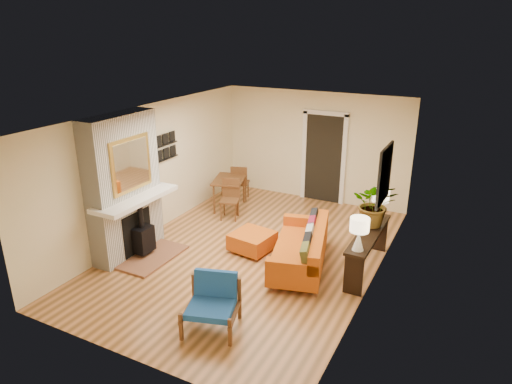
{
  "coord_description": "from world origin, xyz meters",
  "views": [
    {
      "loc": [
        3.56,
        -6.74,
        4.01
      ],
      "look_at": [
        0.0,
        0.2,
        1.15
      ],
      "focal_mm": 32.0,
      "sensor_mm": 36.0,
      "label": 1
    }
  ],
  "objects_px": {
    "lamp_far": "(380,200)",
    "houseplant": "(375,204)",
    "console_table": "(368,240)",
    "ottoman": "(252,241)",
    "lamp_near": "(359,230)",
    "sofa": "(304,249)",
    "blue_chair": "(213,299)",
    "dining_table": "(232,185)"
  },
  "relations": [
    {
      "from": "ottoman",
      "to": "lamp_far",
      "type": "xyz_separation_m",
      "value": [
        2.1,
        0.95,
        0.86
      ]
    },
    {
      "from": "sofa",
      "to": "blue_chair",
      "type": "xyz_separation_m",
      "value": [
        -0.52,
        -2.14,
        0.07
      ]
    },
    {
      "from": "sofa",
      "to": "dining_table",
      "type": "height_order",
      "value": "dining_table"
    },
    {
      "from": "sofa",
      "to": "houseplant",
      "type": "xyz_separation_m",
      "value": [
        1.01,
        0.67,
        0.79
      ]
    },
    {
      "from": "ottoman",
      "to": "lamp_near",
      "type": "height_order",
      "value": "lamp_near"
    },
    {
      "from": "sofa",
      "to": "lamp_near",
      "type": "height_order",
      "value": "lamp_near"
    },
    {
      "from": "lamp_near",
      "to": "lamp_far",
      "type": "relative_size",
      "value": 1.0
    },
    {
      "from": "lamp_far",
      "to": "houseplant",
      "type": "bearing_deg",
      "value": -91.46
    },
    {
      "from": "console_table",
      "to": "houseplant",
      "type": "relative_size",
      "value": 2.27
    },
    {
      "from": "lamp_far",
      "to": "houseplant",
      "type": "distance_m",
      "value": 0.4
    },
    {
      "from": "sofa",
      "to": "lamp_far",
      "type": "xyz_separation_m",
      "value": [
        1.02,
        1.06,
        0.72
      ]
    },
    {
      "from": "ottoman",
      "to": "houseplant",
      "type": "xyz_separation_m",
      "value": [
        2.09,
        0.56,
        0.92
      ]
    },
    {
      "from": "dining_table",
      "to": "console_table",
      "type": "distance_m",
      "value": 3.77
    },
    {
      "from": "sofa",
      "to": "houseplant",
      "type": "relative_size",
      "value": 2.61
    },
    {
      "from": "blue_chair",
      "to": "ottoman",
      "type": "bearing_deg",
      "value": 103.88
    },
    {
      "from": "ottoman",
      "to": "houseplant",
      "type": "height_order",
      "value": "houseplant"
    },
    {
      "from": "ottoman",
      "to": "houseplant",
      "type": "distance_m",
      "value": 2.35
    },
    {
      "from": "houseplant",
      "to": "dining_table",
      "type": "bearing_deg",
      "value": 162.12
    },
    {
      "from": "console_table",
      "to": "lamp_far",
      "type": "xyz_separation_m",
      "value": [
        0.0,
        0.69,
        0.49
      ]
    },
    {
      "from": "lamp_near",
      "to": "sofa",
      "type": "bearing_deg",
      "value": 160.74
    },
    {
      "from": "sofa",
      "to": "lamp_near",
      "type": "xyz_separation_m",
      "value": [
        1.02,
        -0.36,
        0.72
      ]
    },
    {
      "from": "ottoman",
      "to": "blue_chair",
      "type": "bearing_deg",
      "value": -76.12
    },
    {
      "from": "ottoman",
      "to": "lamp_near",
      "type": "xyz_separation_m",
      "value": [
        2.1,
        -0.47,
        0.86
      ]
    },
    {
      "from": "dining_table",
      "to": "lamp_near",
      "type": "bearing_deg",
      "value": -31.6
    },
    {
      "from": "blue_chair",
      "to": "dining_table",
      "type": "xyz_separation_m",
      "value": [
        -1.95,
        3.93,
        0.16
      ]
    },
    {
      "from": "sofa",
      "to": "lamp_near",
      "type": "distance_m",
      "value": 1.3
    },
    {
      "from": "console_table",
      "to": "lamp_far",
      "type": "distance_m",
      "value": 0.85
    },
    {
      "from": "sofa",
      "to": "lamp_far",
      "type": "distance_m",
      "value": 1.64
    },
    {
      "from": "ottoman",
      "to": "dining_table",
      "type": "xyz_separation_m",
      "value": [
        -1.4,
        1.68,
        0.37
      ]
    },
    {
      "from": "lamp_far",
      "to": "lamp_near",
      "type": "bearing_deg",
      "value": -90.0
    },
    {
      "from": "sofa",
      "to": "lamp_far",
      "type": "relative_size",
      "value": 3.93
    },
    {
      "from": "ottoman",
      "to": "console_table",
      "type": "relative_size",
      "value": 0.43
    },
    {
      "from": "blue_chair",
      "to": "console_table",
      "type": "bearing_deg",
      "value": 58.44
    },
    {
      "from": "houseplant",
      "to": "lamp_far",
      "type": "bearing_deg",
      "value": 88.54
    },
    {
      "from": "console_table",
      "to": "lamp_near",
      "type": "xyz_separation_m",
      "value": [
        0.0,
        -0.72,
        0.49
      ]
    },
    {
      "from": "sofa",
      "to": "ottoman",
      "type": "height_order",
      "value": "sofa"
    },
    {
      "from": "lamp_near",
      "to": "lamp_far",
      "type": "bearing_deg",
      "value": 90.0
    },
    {
      "from": "houseplant",
      "to": "blue_chair",
      "type": "bearing_deg",
      "value": -118.58
    },
    {
      "from": "dining_table",
      "to": "lamp_far",
      "type": "xyz_separation_m",
      "value": [
        3.49,
        -0.73,
        0.49
      ]
    },
    {
      "from": "console_table",
      "to": "ottoman",
      "type": "bearing_deg",
      "value": -173.1
    },
    {
      "from": "blue_chair",
      "to": "lamp_far",
      "type": "bearing_deg",
      "value": 64.31
    },
    {
      "from": "sofa",
      "to": "lamp_near",
      "type": "bearing_deg",
      "value": -19.26
    }
  ]
}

